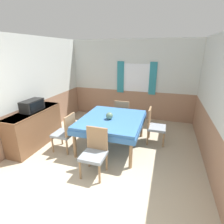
% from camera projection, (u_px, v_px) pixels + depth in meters
% --- Properties ---
extents(wall_back, '(4.54, 0.10, 2.60)m').
position_uv_depth(wall_back, '(132.00, 80.00, 5.85)').
color(wall_back, silver).
rests_on(wall_back, ground_plane).
extents(wall_left, '(0.05, 4.92, 2.60)m').
position_uv_depth(wall_left, '(32.00, 90.00, 4.40)').
color(wall_left, silver).
rests_on(wall_left, ground_plane).
extents(wall_right, '(0.05, 4.92, 2.60)m').
position_uv_depth(wall_right, '(218.00, 105.00, 3.21)').
color(wall_right, silver).
rests_on(wall_right, ground_plane).
extents(dining_table, '(1.43, 1.62, 0.74)m').
position_uv_depth(dining_table, '(112.00, 122.00, 4.16)').
color(dining_table, '#386BA8').
rests_on(dining_table, ground_plane).
extents(chair_right_far, '(0.44, 0.44, 0.90)m').
position_uv_depth(chair_right_far, '(154.00, 125.00, 4.39)').
color(chair_right_far, '#93704C').
rests_on(chair_right_far, ground_plane).
extents(chair_head_window, '(0.44, 0.44, 0.90)m').
position_uv_depth(chair_head_window, '(123.00, 114.00, 5.16)').
color(chair_head_window, '#93704C').
rests_on(chair_head_window, ground_plane).
extents(chair_left_near, '(0.44, 0.44, 0.90)m').
position_uv_depth(chair_left_near, '(66.00, 132.00, 4.03)').
color(chair_left_near, '#93704C').
rests_on(chair_left_near, ground_plane).
extents(chair_head_near, '(0.44, 0.44, 0.90)m').
position_uv_depth(chair_head_near, '(95.00, 151.00, 3.27)').
color(chair_head_near, '#93704C').
rests_on(chair_head_near, ground_plane).
extents(sideboard, '(0.46, 1.55, 0.90)m').
position_uv_depth(sideboard, '(35.00, 128.00, 4.29)').
color(sideboard, brown).
rests_on(sideboard, ground_plane).
extents(tv, '(0.29, 0.54, 0.26)m').
position_uv_depth(tv, '(32.00, 105.00, 4.11)').
color(tv, black).
rests_on(tv, sideboard).
extents(vase, '(0.17, 0.17, 0.17)m').
position_uv_depth(vase, '(109.00, 116.00, 4.02)').
color(vase, slate).
rests_on(vase, dining_table).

